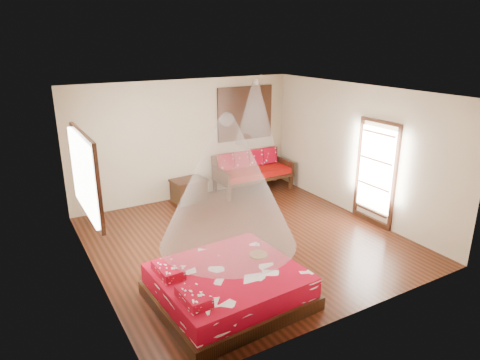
# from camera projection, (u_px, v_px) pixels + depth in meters

# --- Properties ---
(room) EXTENTS (5.54, 5.54, 2.84)m
(room) POSITION_uv_depth(u_px,v_px,m) (245.00, 170.00, 7.76)
(room) COLOR black
(room) RESTS_ON ground
(bed) EXTENTS (2.17, 1.99, 0.64)m
(bed) POSITION_uv_depth(u_px,v_px,m) (228.00, 286.00, 6.22)
(bed) COLOR black
(bed) RESTS_ON floor
(daybed) EXTENTS (1.92, 0.85, 0.97)m
(daybed) POSITION_uv_depth(u_px,v_px,m) (252.00, 170.00, 10.76)
(daybed) COLOR black
(daybed) RESTS_ON floor
(storage_chest) EXTENTS (0.82, 0.64, 0.53)m
(storage_chest) POSITION_uv_depth(u_px,v_px,m) (189.00, 190.00, 10.09)
(storage_chest) COLOR black
(storage_chest) RESTS_ON floor
(shutter_panel) EXTENTS (1.52, 0.06, 1.32)m
(shutter_panel) POSITION_uv_depth(u_px,v_px,m) (245.00, 113.00, 10.59)
(shutter_panel) COLOR black
(shutter_panel) RESTS_ON wall_back
(window_left) EXTENTS (0.10, 1.74, 1.34)m
(window_left) POSITION_uv_depth(u_px,v_px,m) (87.00, 174.00, 6.55)
(window_left) COLOR black
(window_left) RESTS_ON wall_left
(glazed_door) EXTENTS (0.08, 1.02, 2.16)m
(glazed_door) POSITION_uv_depth(u_px,v_px,m) (376.00, 174.00, 8.66)
(glazed_door) COLOR black
(glazed_door) RESTS_ON floor
(wine_tray) EXTENTS (0.28, 0.28, 0.23)m
(wine_tray) POSITION_uv_depth(u_px,v_px,m) (259.00, 252.00, 6.56)
(wine_tray) COLOR brown
(wine_tray) RESTS_ON bed
(mosquito_net_main) EXTENTS (1.91, 1.91, 1.80)m
(mosquito_net_main) POSITION_uv_depth(u_px,v_px,m) (228.00, 182.00, 5.72)
(mosquito_net_main) COLOR white
(mosquito_net_main) RESTS_ON ceiling
(mosquito_net_daybed) EXTENTS (0.97, 0.97, 1.50)m
(mosquito_net_daybed) POSITION_uv_depth(u_px,v_px,m) (255.00, 112.00, 10.18)
(mosquito_net_daybed) COLOR white
(mosquito_net_daybed) RESTS_ON ceiling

